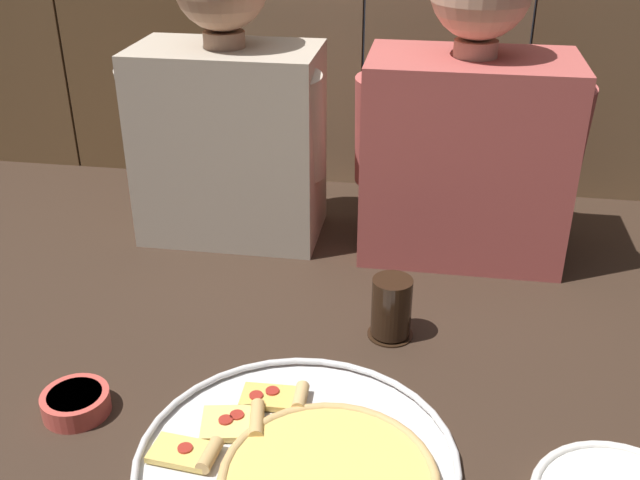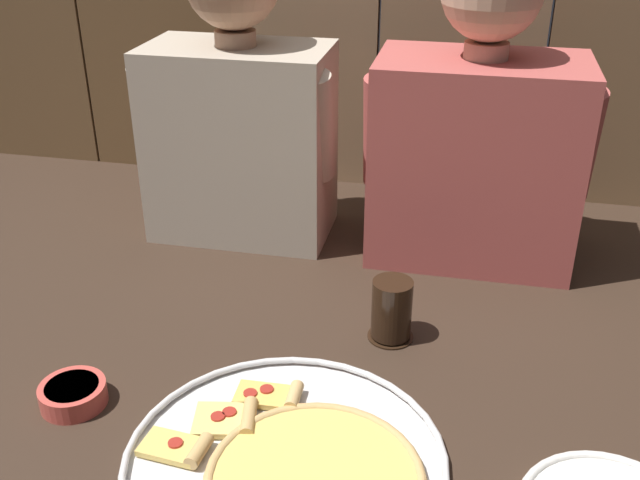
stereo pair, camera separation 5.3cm
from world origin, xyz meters
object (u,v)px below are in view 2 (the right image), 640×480
pizza_tray (294,464)px  drinking_glass (392,310)px  diner_left (239,104)px  dipping_bowl (73,393)px  diner_right (479,125)px

pizza_tray → drinking_glass: (0.09, 0.33, 0.04)m
drinking_glass → diner_left: size_ratio=0.18×
diner_left → dipping_bowl: bearing=-96.9°
dipping_bowl → diner_right: diner_right is taller
dipping_bowl → diner_right: 0.85m
diner_left → diner_right: (0.47, 0.00, -0.01)m
pizza_tray → dipping_bowl: dipping_bowl is taller
pizza_tray → dipping_bowl: bearing=170.1°
drinking_glass → dipping_bowl: 0.51m
drinking_glass → dipping_bowl: drinking_glass is taller
pizza_tray → diner_left: bearing=112.4°
pizza_tray → drinking_glass: bearing=75.3°
drinking_glass → dipping_bowl: size_ratio=1.10×
diner_right → pizza_tray: bearing=-106.5°
diner_right → diner_left: bearing=-180.0°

